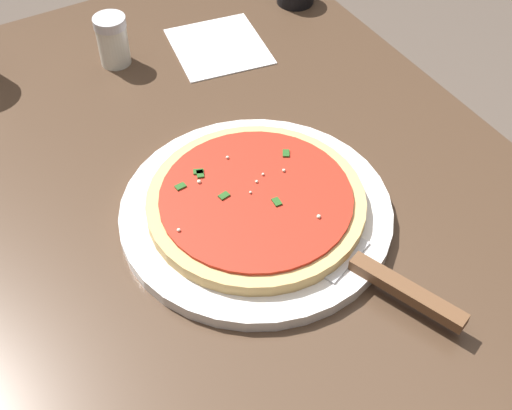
% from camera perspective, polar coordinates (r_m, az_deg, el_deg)
% --- Properties ---
extents(restaurant_table, '(1.05, 0.78, 0.72)m').
position_cam_1_polar(restaurant_table, '(0.90, -2.95, -6.61)').
color(restaurant_table, black).
rests_on(restaurant_table, ground_plane).
extents(serving_plate, '(0.31, 0.31, 0.02)m').
position_cam_1_polar(serving_plate, '(0.79, 0.00, -0.60)').
color(serving_plate, white).
rests_on(serving_plate, restaurant_table).
extents(pizza, '(0.25, 0.25, 0.02)m').
position_cam_1_polar(pizza, '(0.78, -0.00, 0.27)').
color(pizza, '#DBB26B').
rests_on(pizza, serving_plate).
extents(pizza_server, '(0.22, 0.12, 0.01)m').
position_cam_1_polar(pizza_server, '(0.73, 9.68, -5.57)').
color(pizza_server, silver).
rests_on(pizza_server, serving_plate).
extents(napkin_folded_right, '(0.16, 0.15, 0.00)m').
position_cam_1_polar(napkin_folded_right, '(1.06, -3.12, 13.03)').
color(napkin_folded_right, white).
rests_on(napkin_folded_right, restaurant_table).
extents(parmesan_shaker, '(0.05, 0.05, 0.07)m').
position_cam_1_polar(parmesan_shaker, '(1.02, -11.83, 13.26)').
color(parmesan_shaker, silver).
rests_on(parmesan_shaker, restaurant_table).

